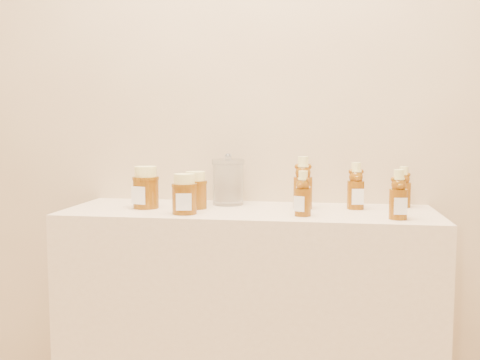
% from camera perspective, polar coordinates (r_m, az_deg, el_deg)
% --- Properties ---
extents(wall_back, '(3.50, 0.02, 2.70)m').
position_cam_1_polar(wall_back, '(1.93, 1.79, 11.07)').
color(wall_back, tan).
rests_on(wall_back, ground).
extents(display_table, '(1.20, 0.40, 0.90)m').
position_cam_1_polar(display_table, '(1.87, 0.93, -16.98)').
color(display_table, beige).
rests_on(display_table, ground).
extents(bear_bottle_back_left, '(0.07, 0.07, 0.19)m').
position_cam_1_polar(bear_bottle_back_left, '(1.77, 6.73, 0.08)').
color(bear_bottle_back_left, '#633307').
rests_on(bear_bottle_back_left, display_table).
extents(bear_bottle_back_mid, '(0.07, 0.07, 0.17)m').
position_cam_1_polar(bear_bottle_back_mid, '(1.79, 12.26, -0.30)').
color(bear_bottle_back_mid, '#633307').
rests_on(bear_bottle_back_mid, display_table).
extents(bear_bottle_back_right, '(0.07, 0.07, 0.15)m').
position_cam_1_polar(bear_bottle_back_right, '(1.87, 17.03, -0.44)').
color(bear_bottle_back_right, '#633307').
rests_on(bear_bottle_back_right, display_table).
extents(bear_bottle_front_left, '(0.07, 0.07, 0.15)m').
position_cam_1_polar(bear_bottle_front_left, '(1.62, 6.73, -1.12)').
color(bear_bottle_front_left, '#633307').
rests_on(bear_bottle_front_left, display_table).
extents(bear_bottle_front_right, '(0.06, 0.06, 0.16)m').
position_cam_1_polar(bear_bottle_front_right, '(1.62, 16.55, -1.16)').
color(bear_bottle_front_right, '#633307').
rests_on(bear_bottle_front_right, display_table).
extents(honey_jar_left, '(0.11, 0.11, 0.14)m').
position_cam_1_polar(honey_jar_left, '(1.80, -10.01, -0.77)').
color(honey_jar_left, '#633307').
rests_on(honey_jar_left, display_table).
extents(honey_jar_back, '(0.10, 0.10, 0.12)m').
position_cam_1_polar(honey_jar_back, '(1.77, -4.77, -1.08)').
color(honey_jar_back, '#633307').
rests_on(honey_jar_back, display_table).
extents(honey_jar_front, '(0.09, 0.09, 0.12)m').
position_cam_1_polar(honey_jar_front, '(1.66, -5.95, -1.49)').
color(honey_jar_front, '#633307').
rests_on(honey_jar_front, display_table).
extents(glass_canister, '(0.14, 0.14, 0.17)m').
position_cam_1_polar(glass_canister, '(1.85, -1.28, 0.01)').
color(glass_canister, white).
rests_on(glass_canister, display_table).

